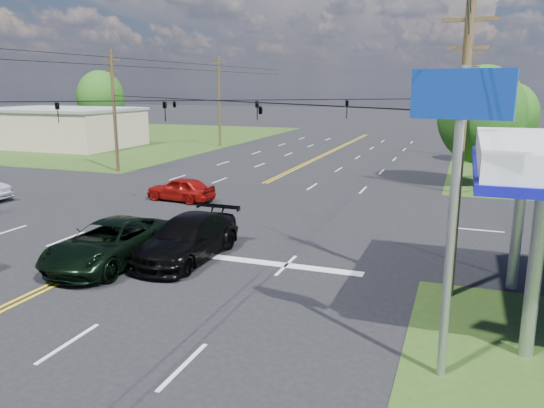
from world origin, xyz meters
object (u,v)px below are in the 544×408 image
at_px(pole_se, 460,148).
at_px(tree_far_l, 101,98).
at_px(retail_nw, 61,129).
at_px(suv_black, 187,238).
at_px(polesign_se, 458,142).
at_px(tree_right_b, 509,116).
at_px(pole_left_far, 219,100).
at_px(pickup_dkgreen, 110,243).
at_px(tree_right_a, 481,115).
at_px(pole_right_far, 467,103).
at_px(pole_ne, 465,116).
at_px(pole_nw, 114,110).

height_order(pole_se, tree_far_l, pole_se).
xyz_separation_m(retail_nw, suv_black, (33.00, -30.50, -1.15)).
height_order(tree_far_l, polesign_se, tree_far_l).
bearing_deg(tree_right_b, pole_left_far, 172.28).
bearing_deg(pickup_dkgreen, tree_right_a, 58.57).
relative_size(retail_nw, polesign_se, 2.22).
bearing_deg(polesign_se, pole_right_far, 90.00).
xyz_separation_m(pole_se, pole_left_far, (-26.00, 37.00, 0.25)).
bearing_deg(polesign_se, pickup_dkgreen, 161.68).
height_order(tree_right_a, pickup_dkgreen, tree_right_a).
bearing_deg(pole_left_far, tree_right_b, -7.72).
height_order(pole_ne, pole_right_far, pole_right_far).
height_order(pole_left_far, polesign_se, pole_left_far).
height_order(tree_right_a, tree_far_l, tree_far_l).
distance_m(pole_ne, tree_far_l, 50.54).
distance_m(pole_right_far, suv_black, 38.09).
bearing_deg(pole_se, suv_black, 177.14).
xyz_separation_m(pickup_dkgreen, suv_black, (2.50, 1.60, 0.01)).
bearing_deg(pickup_dkgreen, retail_nw, 133.52).
distance_m(suv_black, polesign_se, 12.47).
bearing_deg(tree_right_b, pickup_dkgreen, -115.14).
bearing_deg(pole_nw, pole_left_far, 90.00).
relative_size(tree_right_a, tree_right_b, 1.15).
distance_m(pole_nw, pole_right_far, 32.20).
distance_m(tree_right_b, suv_black, 35.35).
height_order(tree_right_a, polesign_se, tree_right_a).
bearing_deg(retail_nw, pole_nw, -37.41).
height_order(pole_nw, tree_far_l, pole_nw).
bearing_deg(tree_right_b, retail_nw, -177.54).
relative_size(pole_se, suv_black, 1.63).
bearing_deg(pole_right_far, pole_nw, -143.84).
xyz_separation_m(pole_ne, polesign_se, (-0.00, -23.24, 0.68)).
height_order(pole_right_far, pickup_dkgreen, pole_right_far).
relative_size(tree_right_b, polesign_se, 0.98).
xyz_separation_m(retail_nw, polesign_se, (43.00, -36.24, 3.60)).
bearing_deg(retail_nw, pole_ne, -16.82).
relative_size(pole_se, polesign_se, 1.32).
relative_size(retail_nw, suv_black, 2.75).
xyz_separation_m(pole_right_far, tree_far_l, (-45.00, 4.00, 0.03)).
height_order(tree_right_b, tree_far_l, tree_far_l).
xyz_separation_m(pole_left_far, polesign_se, (26.00, -42.24, 0.43)).
bearing_deg(tree_right_b, suv_black, -112.56).
relative_size(pole_right_far, polesign_se, 1.39).
bearing_deg(pole_left_far, tree_far_l, 168.11).
bearing_deg(suv_black, pole_nw, 134.10).
bearing_deg(pole_right_far, pole_ne, -90.00).
xyz_separation_m(pole_nw, pole_right_far, (26.00, 19.00, 0.25)).
relative_size(pole_ne, tree_right_b, 1.34).
relative_size(retail_nw, pole_left_far, 1.60).
height_order(pole_nw, suv_black, pole_nw).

